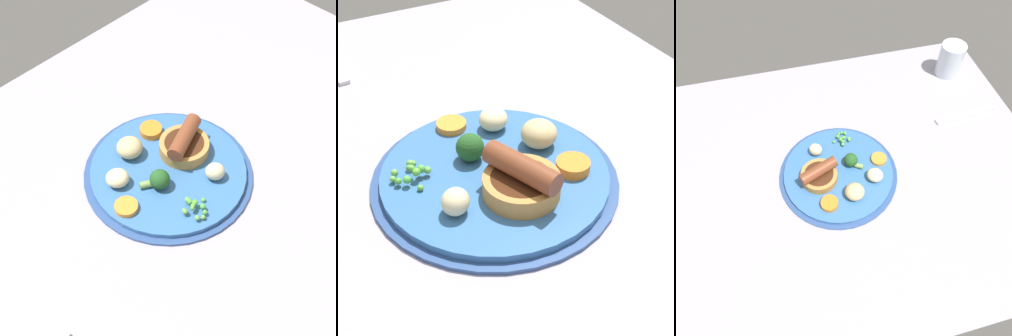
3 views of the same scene
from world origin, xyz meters
The scene contains 10 objects.
dining_table centered at (0.00, 0.00, 1.50)cm, with size 110.00×80.00×3.00cm, color #9E99AD.
dinner_plate centered at (-3.23, 1.44, 3.57)cm, with size 28.48×28.48×1.40cm.
sausage_pudding centered at (1.53, 2.26, 6.25)cm, with size 9.36×8.50×4.95cm.
pea_pile centered at (-6.47, -7.38, 5.32)cm, with size 4.75×4.69×1.70cm.
broccoli_floret_near centered at (-6.80, 0.50, 5.99)cm, with size 4.55×3.73×3.34cm.
potato_chunk_0 centered at (0.88, -5.23, 5.85)cm, with size 3.25×2.96×2.91cm, color beige.
potato_chunk_1 centered at (-5.33, 8.48, 6.06)cm, with size 4.45×4.39×3.31cm, color #CCB77F.
potato_chunk_2 centered at (-11.09, 5.27, 5.77)cm, with size 3.59×3.84×2.73cm, color beige.
carrot_slice_1 centered at (0.71, 9.46, 5.01)cm, with size 3.91×3.91×1.23cm, color orange.
carrot_slice_6 centered at (-13.61, 0.61, 4.82)cm, with size 3.77×3.77×0.85cm, color orange.
Camera 1 is at (-46.28, -40.08, 76.56)cm, focal length 60.00 mm.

